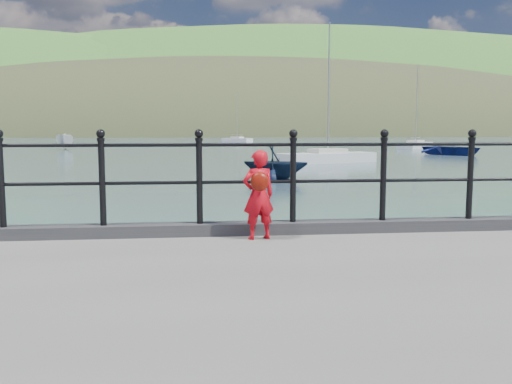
{
  "coord_description": "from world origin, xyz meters",
  "views": [
    {
      "loc": [
        -0.63,
        -6.99,
        2.34
      ],
      "look_at": [
        0.11,
        -0.2,
        1.55
      ],
      "focal_mm": 38.0,
      "sensor_mm": 36.0,
      "label": 1
    }
  ],
  "objects": [
    {
      "name": "sailboat_deep",
      "position": [
        6.78,
        93.25,
        0.34
      ],
      "size": [
        5.63,
        5.75,
        9.16
      ],
      "rotation": [
        0.0,
        0.0,
        -0.81
      ],
      "color": "white",
      "rests_on": "ground"
    },
    {
      "name": "kerb",
      "position": [
        0.0,
        -0.15,
        1.07
      ],
      "size": [
        60.0,
        0.3,
        0.15
      ],
      "primitive_type": "cube",
      "color": "#28282B",
      "rests_on": "quay"
    },
    {
      "name": "sailboat_far",
      "position": [
        26.49,
        58.12,
        0.34
      ],
      "size": [
        6.47,
        6.88,
        10.46
      ],
      "rotation": [
        0.0,
        0.0,
        0.84
      ],
      "color": "silver",
      "rests_on": "ground"
    },
    {
      "name": "launch_blue",
      "position": [
        22.61,
        40.34,
        0.59
      ],
      "size": [
        6.26,
        6.92,
        1.18
      ],
      "primitive_type": "imported",
      "rotation": [
        0.0,
        0.0,
        0.5
      ],
      "color": "navy",
      "rests_on": "ground"
    },
    {
      "name": "ground",
      "position": [
        0.0,
        0.0,
        0.0
      ],
      "size": [
        600.0,
        600.0,
        0.0
      ],
      "primitive_type": "plane",
      "color": "#2D4251",
      "rests_on": "ground"
    },
    {
      "name": "child",
      "position": [
        0.11,
        -0.49,
        1.55
      ],
      "size": [
        0.45,
        0.36,
        1.09
      ],
      "rotation": [
        0.0,
        0.0,
        3.38
      ],
      "color": "red",
      "rests_on": "quay"
    },
    {
      "name": "sailboat_near",
      "position": [
        8.46,
        30.05,
        0.34
      ],
      "size": [
        7.41,
        4.67,
        9.77
      ],
      "rotation": [
        0.0,
        0.0,
        0.4
      ],
      "color": "silver",
      "rests_on": "ground"
    },
    {
      "name": "railing",
      "position": [
        0.0,
        -0.15,
        1.82
      ],
      "size": [
        18.11,
        0.11,
        1.2
      ],
      "color": "black",
      "rests_on": "kerb"
    },
    {
      "name": "launch_navy",
      "position": [
        3.03,
        18.13,
        0.8
      ],
      "size": [
        3.82,
        3.59,
        1.61
      ],
      "primitive_type": "imported",
      "rotation": [
        0.0,
        0.0,
        1.18
      ],
      "color": "black",
      "rests_on": "ground"
    },
    {
      "name": "launch_white",
      "position": [
        -15.43,
        56.44,
        0.94
      ],
      "size": [
        2.62,
        5.09,
        1.87
      ],
      "primitive_type": "imported",
      "rotation": [
        0.0,
        0.0,
        0.17
      ],
      "color": "silver",
      "rests_on": "ground"
    },
    {
      "name": "far_shore",
      "position": [
        38.34,
        239.41,
        -22.57
      ],
      "size": [
        830.0,
        200.0,
        156.0
      ],
      "color": "#333A21",
      "rests_on": "ground"
    }
  ]
}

